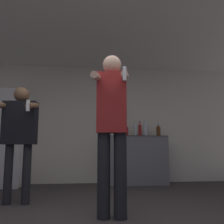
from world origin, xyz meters
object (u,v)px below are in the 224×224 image
(refrigerator, at_px, (8,138))
(person_man_side, at_px, (20,130))
(bottle_clear_vodka, at_px, (158,131))
(bottle_red_label, at_px, (136,130))
(person_woman_foreground, at_px, (112,125))
(bottle_tall_gin, at_px, (145,130))
(bottle_short_whiskey, at_px, (126,131))
(bottle_amber_bourbon, at_px, (140,130))

(refrigerator, bearing_deg, person_man_side, -69.55)
(bottle_clear_vodka, distance_m, bottle_red_label, 0.50)
(bottle_clear_vodka, bearing_deg, person_man_side, -145.96)
(person_woman_foreground, bearing_deg, bottle_clear_vodka, 62.53)
(bottle_clear_vodka, bearing_deg, bottle_tall_gin, 180.00)
(bottle_red_label, distance_m, person_woman_foreground, 2.62)
(bottle_tall_gin, distance_m, person_woman_foreground, 2.69)
(bottle_short_whiskey, bearing_deg, bottle_amber_bourbon, -0.00)
(bottle_red_label, height_order, person_woman_foreground, person_woman_foreground)
(bottle_amber_bourbon, bearing_deg, bottle_red_label, -180.00)
(refrigerator, xyz_separation_m, person_woman_foreground, (1.78, -2.44, 0.05))
(bottle_clear_vodka, height_order, bottle_red_label, bottle_red_label)
(bottle_amber_bourbon, distance_m, bottle_tall_gin, 0.12)
(bottle_clear_vodka, relative_size, person_man_side, 0.17)
(refrigerator, distance_m, bottle_short_whiskey, 2.38)
(bottle_red_label, xyz_separation_m, bottle_tall_gin, (0.21, 0.00, 0.01))
(refrigerator, bearing_deg, bottle_clear_vodka, 0.95)
(refrigerator, xyz_separation_m, bottle_short_whiskey, (2.38, 0.05, 0.16))
(bottle_red_label, distance_m, bottle_amber_bourbon, 0.10)
(refrigerator, bearing_deg, bottle_amber_bourbon, 1.09)
(refrigerator, distance_m, bottle_red_label, 2.58)
(bottle_amber_bourbon, xyz_separation_m, person_woman_foreground, (-0.89, -2.49, -0.13))
(person_man_side, bearing_deg, bottle_short_whiskey, 43.25)
(bottle_red_label, xyz_separation_m, person_man_side, (-1.97, -1.67, -0.15))
(refrigerator, height_order, bottle_clear_vodka, refrigerator)
(refrigerator, bearing_deg, bottle_tall_gin, 1.05)
(bottle_short_whiskey, distance_m, bottle_red_label, 0.20)
(refrigerator, bearing_deg, bottle_short_whiskey, 1.23)
(bottle_red_label, bearing_deg, bottle_tall_gin, 0.00)
(bottle_short_whiskey, distance_m, bottle_tall_gin, 0.41)
(bottle_amber_bourbon, height_order, person_woman_foreground, person_woman_foreground)
(refrigerator, xyz_separation_m, person_man_side, (0.60, -1.62, 0.04))
(bottle_short_whiskey, distance_m, bottle_amber_bourbon, 0.29)
(person_woman_foreground, bearing_deg, bottle_red_label, 72.28)
(bottle_red_label, height_order, bottle_tall_gin, bottle_tall_gin)
(bottle_short_whiskey, relative_size, person_woman_foreground, 0.15)
(person_woman_foreground, bearing_deg, bottle_tall_gin, 67.92)
(bottle_clear_vodka, distance_m, bottle_tall_gin, 0.29)
(bottle_short_whiskey, distance_m, bottle_clear_vodka, 0.70)
(bottle_tall_gin, relative_size, person_man_side, 0.23)
(bottle_short_whiskey, bearing_deg, person_woman_foreground, -103.53)
(bottle_amber_bourbon, bearing_deg, refrigerator, -178.91)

